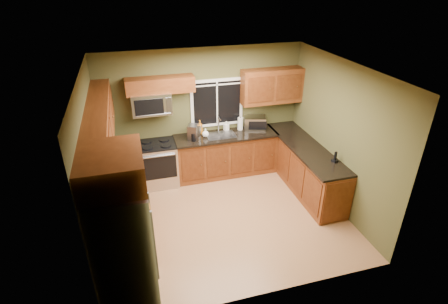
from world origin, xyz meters
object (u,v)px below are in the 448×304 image
range (158,164)px  soap_bottle_b (226,126)px  refrigerator (124,244)px  toaster_oven (255,123)px  coffee_maker (193,133)px  kettle (199,129)px  paper_towel_roll (240,124)px  soap_bottle_c (205,133)px  microwave (151,103)px  cordless_phone (335,159)px  soap_bottle_a (200,128)px

range → soap_bottle_b: size_ratio=4.59×
refrigerator → range: 2.89m
toaster_oven → soap_bottle_b: bearing=172.3°
coffee_maker → kettle: bearing=52.0°
kettle → coffee_maker: bearing=-128.0°
kettle → paper_towel_roll: size_ratio=0.91×
kettle → soap_bottle_c: size_ratio=1.54×
paper_towel_roll → refrigerator: bearing=-130.4°
microwave → coffee_maker: (0.75, -0.16, -0.64)m
coffee_maker → range: bearing=178.2°
refrigerator → paper_towel_roll: 3.89m
cordless_phone → refrigerator: bearing=-163.1°
range → soap_bottle_c: size_ratio=5.30×
range → toaster_oven: size_ratio=1.79×
microwave → soap_bottle_c: bearing=-5.9°
refrigerator → range: bearing=76.0°
refrigerator → cordless_phone: refrigerator is taller
paper_towel_roll → soap_bottle_c: size_ratio=1.69×
refrigerator → range: size_ratio=1.92×
cordless_phone → coffee_maker: bearing=144.6°
range → soap_bottle_a: bearing=10.3°
microwave → range: bearing=-90.0°
toaster_oven → soap_bottle_a: 1.21m
paper_towel_roll → soap_bottle_b: (-0.30, 0.04, -0.03)m
kettle → paper_towel_roll: paper_towel_roll is taller
microwave → soap_bottle_c: (1.03, -0.11, -0.70)m
coffee_maker → paper_towel_roll: bearing=11.1°
microwave → coffee_maker: size_ratio=2.44×
microwave → soap_bottle_b: microwave is taller
refrigerator → toaster_oven: (2.84, 2.92, 0.18)m
range → kettle: kettle is taller
soap_bottle_b → soap_bottle_c: (-0.50, -0.20, -0.01)m
paper_towel_roll → toaster_oven: bearing=-7.4°
range → soap_bottle_c: 1.17m
soap_bottle_a → microwave: bearing=-177.9°
refrigerator → coffee_maker: bearing=62.3°
refrigerator → paper_towel_roll: bearing=49.6°
coffee_maker → soap_bottle_b: bearing=18.1°
kettle → paper_towel_roll: 0.92m
range → soap_bottle_b: 1.65m
refrigerator → microwave: bearing=76.7°
soap_bottle_c → cordless_phone: 2.61m
range → soap_bottle_b: bearing=8.6°
kettle → soap_bottle_a: bearing=-18.7°
range → kettle: 1.11m
coffee_maker → soap_bottle_a: 0.27m
coffee_maker → soap_bottle_c: (0.27, 0.05, -0.06)m
paper_towel_roll → soap_bottle_b: bearing=172.0°
paper_towel_roll → kettle: bearing=-179.5°
range → soap_bottle_c: bearing=1.7°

